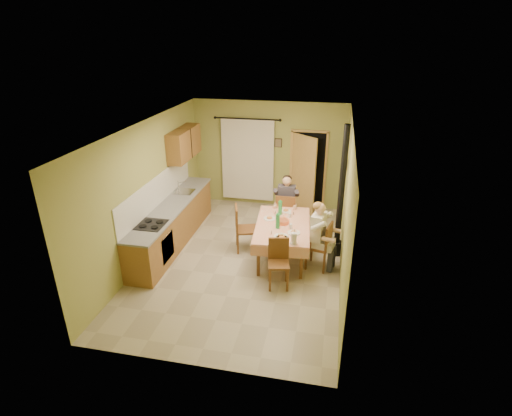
% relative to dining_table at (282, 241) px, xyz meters
% --- Properties ---
extents(floor, '(4.00, 6.00, 0.01)m').
position_rel_dining_table_xyz_m(floor, '(-0.78, -0.26, -0.38)').
color(floor, tan).
rests_on(floor, ground).
extents(room_shell, '(4.04, 6.04, 2.82)m').
position_rel_dining_table_xyz_m(room_shell, '(-0.78, -0.26, 1.44)').
color(room_shell, '#9FA253').
rests_on(room_shell, ground).
extents(kitchen_run, '(0.64, 3.64, 1.56)m').
position_rel_dining_table_xyz_m(kitchen_run, '(-2.48, 0.14, 0.10)').
color(kitchen_run, brown).
rests_on(kitchen_run, ground).
extents(upper_cabinets, '(0.35, 1.40, 0.70)m').
position_rel_dining_table_xyz_m(upper_cabinets, '(-2.60, 1.44, 1.57)').
color(upper_cabinets, brown).
rests_on(upper_cabinets, room_shell).
extents(curtain, '(1.70, 0.07, 2.22)m').
position_rel_dining_table_xyz_m(curtain, '(-1.33, 2.64, 0.88)').
color(curtain, black).
rests_on(curtain, ground).
extents(doorway, '(0.96, 0.57, 2.15)m').
position_rel_dining_table_xyz_m(doorway, '(0.23, 2.58, 0.67)').
color(doorway, black).
rests_on(doorway, ground).
extents(dining_table, '(1.25, 1.92, 0.76)m').
position_rel_dining_table_xyz_m(dining_table, '(0.00, 0.00, 0.00)').
color(dining_table, '#E19879').
rests_on(dining_table, ground).
extents(tableware, '(0.83, 1.61, 0.33)m').
position_rel_dining_table_xyz_m(tableware, '(0.03, -0.10, 0.45)').
color(tableware, white).
rests_on(tableware, dining_table).
extents(chair_far, '(0.46, 0.46, 1.01)m').
position_rel_dining_table_xyz_m(chair_far, '(-0.08, 1.09, -0.09)').
color(chair_far, brown).
rests_on(chair_far, ground).
extents(chair_near, '(0.45, 0.45, 0.93)m').
position_rel_dining_table_xyz_m(chair_near, '(0.08, -1.07, -0.09)').
color(chair_near, brown).
rests_on(chair_near, ground).
extents(chair_right, '(0.51, 0.51, 0.99)m').
position_rel_dining_table_xyz_m(chair_right, '(0.78, -0.27, -0.09)').
color(chair_right, brown).
rests_on(chair_right, ground).
extents(chair_left, '(0.57, 0.57, 1.02)m').
position_rel_dining_table_xyz_m(chair_left, '(-0.82, 0.15, -0.09)').
color(chair_left, brown).
rests_on(chair_left, ground).
extents(man_far, '(0.59, 0.47, 1.39)m').
position_rel_dining_table_xyz_m(man_far, '(-0.08, 1.11, 0.50)').
color(man_far, '#38333D').
rests_on(man_far, chair_far).
extents(man_right, '(0.54, 0.63, 1.39)m').
position_rel_dining_table_xyz_m(man_right, '(0.76, -0.27, 0.50)').
color(man_right, beige).
rests_on(man_right, chair_right).
extents(stove_flue, '(0.24, 0.24, 2.80)m').
position_rel_dining_table_xyz_m(stove_flue, '(1.12, 0.34, 0.65)').
color(stove_flue, black).
rests_on(stove_flue, ground).
extents(picture_back, '(0.19, 0.03, 0.23)m').
position_rel_dining_table_xyz_m(picture_back, '(-0.53, 2.71, 1.37)').
color(picture_back, black).
rests_on(picture_back, room_shell).
extents(picture_right, '(0.03, 0.31, 0.21)m').
position_rel_dining_table_xyz_m(picture_right, '(1.19, 0.94, 1.47)').
color(picture_right, brown).
rests_on(picture_right, room_shell).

